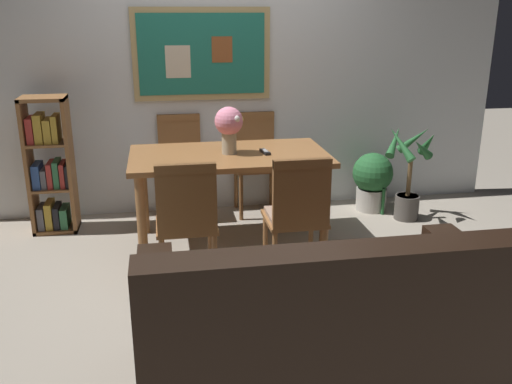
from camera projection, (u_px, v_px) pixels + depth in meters
name	position (u px, v px, depth m)	size (l,w,h in m)	color
ground_plane	(248.00, 273.00, 4.04)	(12.00, 12.00, 0.00)	gray
wall_back_with_painting	(221.00, 68.00, 5.01)	(5.20, 0.14, 2.60)	silver
dining_table	(229.00, 166.00, 4.35)	(1.52, 0.85, 0.75)	brown
dining_chair_far_left	(180.00, 157.00, 5.03)	(0.40, 0.41, 0.91)	brown
dining_chair_near_left	(186.00, 215.00, 3.64)	(0.40, 0.41, 0.91)	brown
dining_chair_far_right	(255.00, 154.00, 5.14)	(0.40, 0.41, 0.91)	brown
dining_chair_near_right	(297.00, 209.00, 3.74)	(0.40, 0.41, 0.91)	brown
leather_couch	(323.00, 325.00, 2.79)	(1.80, 0.84, 0.84)	black
bookshelf	(50.00, 169.00, 4.66)	(0.36, 0.28, 1.14)	brown
potted_ivy	(372.00, 179.00, 5.22)	(0.37, 0.37, 0.59)	#B2ADA3
potted_palm	(409.00, 177.00, 4.96)	(0.47, 0.46, 0.86)	#4C4742
flower_vase	(229.00, 125.00, 4.25)	(0.22, 0.22, 0.36)	tan
tv_remote	(265.00, 152.00, 4.33)	(0.06, 0.16, 0.02)	black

